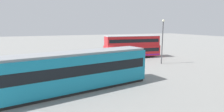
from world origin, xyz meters
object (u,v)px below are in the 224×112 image
at_px(tram_yellow, 76,71).
at_px(pedestrian_near_railing, 95,62).
at_px(street_lamp, 162,38).
at_px(pedestrian_crossing, 121,64).
at_px(info_sign, 40,62).
at_px(double_decker_bus, 132,46).

bearing_deg(tram_yellow, pedestrian_near_railing, -119.65).
height_order(pedestrian_near_railing, street_lamp, street_lamp).
bearing_deg(pedestrian_crossing, pedestrian_near_railing, -38.32).
distance_m(pedestrian_crossing, info_sign, 9.77).
bearing_deg(tram_yellow, double_decker_bus, -134.61).
xyz_separation_m(tram_yellow, pedestrian_near_railing, (-3.83, -6.73, -0.87)).
bearing_deg(pedestrian_crossing, double_decker_bus, -126.36).
distance_m(tram_yellow, info_sign, 7.39).
xyz_separation_m(info_sign, street_lamp, (-17.19, 0.44, 2.38)).
height_order(double_decker_bus, info_sign, double_decker_bus).
relative_size(tram_yellow, pedestrian_crossing, 8.17).
bearing_deg(tram_yellow, info_sign, -66.65).
xyz_separation_m(tram_yellow, info_sign, (2.93, -6.78, -0.29)).
height_order(tram_yellow, street_lamp, street_lamp).
relative_size(double_decker_bus, tram_yellow, 0.71).
relative_size(info_sign, street_lamp, 0.34).
bearing_deg(double_decker_bus, street_lamp, 103.86).
distance_m(pedestrian_crossing, street_lamp, 8.40).
height_order(tram_yellow, pedestrian_near_railing, tram_yellow).
bearing_deg(pedestrian_crossing, street_lamp, -167.01).
distance_m(tram_yellow, pedestrian_crossing, 8.04).
xyz_separation_m(tram_yellow, pedestrian_crossing, (-6.57, -4.57, -0.80)).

